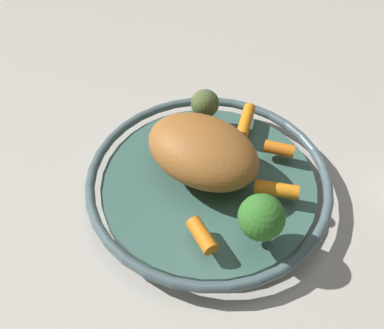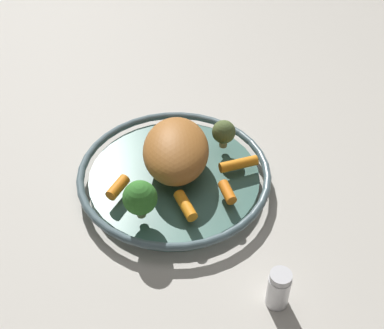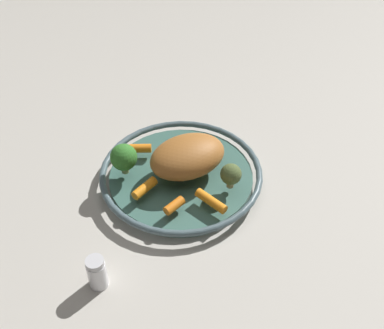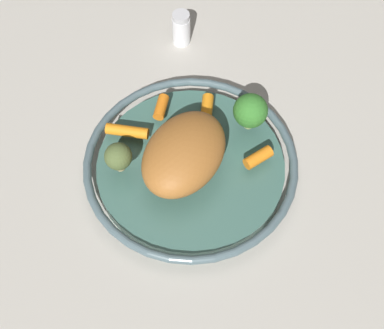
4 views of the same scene
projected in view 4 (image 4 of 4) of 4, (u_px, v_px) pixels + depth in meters
ground_plane at (191, 172)px, 0.86m from camera, size 2.04×2.04×0.00m
serving_bowl at (191, 166)px, 0.85m from camera, size 0.34×0.34×0.04m
roast_chicken_piece at (186, 155)px, 0.80m from camera, size 0.18×0.15×0.07m
baby_carrot_back at (258, 158)px, 0.82m from camera, size 0.05×0.03×0.02m
baby_carrot_right at (161, 107)px, 0.87m from camera, size 0.05×0.04×0.02m
baby_carrot_left at (207, 110)px, 0.87m from camera, size 0.06×0.05×0.02m
baby_carrot_near_rim at (127, 131)px, 0.85m from camera, size 0.05×0.07×0.02m
broccoli_floret_mid at (118, 157)px, 0.80m from camera, size 0.04×0.04×0.05m
broccoli_floret_small at (250, 111)px, 0.83m from camera, size 0.05×0.05×0.07m
salt_shaker at (181, 28)px, 0.98m from camera, size 0.03×0.03×0.07m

